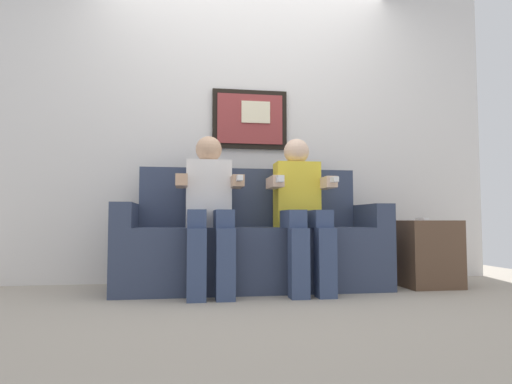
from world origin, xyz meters
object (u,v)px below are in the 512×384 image
person_on_right (301,206)px  spare_remote_on_table (422,219)px  person_on_left (209,205)px  couch (252,246)px  side_table_right (426,253)px

person_on_right → spare_remote_on_table: person_on_right is taller
person_on_right → person_on_left: bearing=180.0°
couch → spare_remote_on_table: bearing=-9.2°
person_on_left → side_table_right: bearing=2.1°
side_table_right → spare_remote_on_table: size_ratio=3.85×
person_on_right → side_table_right: (0.99, 0.06, -0.36)m
couch → person_on_right: bearing=-27.1°
person_on_left → spare_remote_on_table: person_on_left is taller
person_on_left → side_table_right: 1.69m
person_on_left → side_table_right: person_on_left is taller
couch → person_on_left: bearing=-152.9°
couch → side_table_right: bearing=-4.6°
person_on_left → spare_remote_on_table: bearing=-1.2°
spare_remote_on_table → side_table_right: bearing=48.8°
side_table_right → couch: bearing=175.4°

